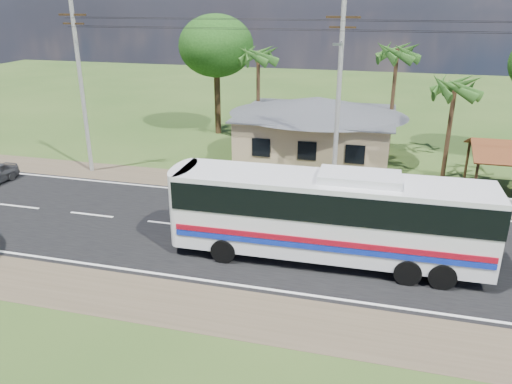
% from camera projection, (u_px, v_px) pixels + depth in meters
% --- Properties ---
extents(ground, '(120.00, 120.00, 0.00)m').
position_uv_depth(ground, '(256.00, 234.00, 24.30)').
color(ground, '#284518').
rests_on(ground, ground).
extents(road, '(120.00, 16.00, 0.03)m').
position_uv_depth(road, '(256.00, 234.00, 24.30)').
color(road, black).
rests_on(road, ground).
extents(house, '(12.40, 10.00, 5.00)m').
position_uv_depth(house, '(317.00, 122.00, 34.82)').
color(house, tan).
rests_on(house, ground).
extents(concrete_barrier, '(7.00, 0.30, 0.90)m').
position_uv_depth(concrete_barrier, '(502.00, 206.00, 26.36)').
color(concrete_barrier, '#9E9E99').
rests_on(concrete_barrier, ground).
extents(utility_poles, '(32.80, 2.22, 11.00)m').
position_uv_depth(utility_poles, '(333.00, 95.00, 27.42)').
color(utility_poles, '#9E9E99').
rests_on(utility_poles, ground).
extents(palm_near, '(2.80, 2.80, 6.70)m').
position_uv_depth(palm_near, '(455.00, 88.00, 29.90)').
color(palm_near, '#47301E').
rests_on(palm_near, ground).
extents(palm_mid, '(2.80, 2.80, 8.20)m').
position_uv_depth(palm_mid, '(397.00, 54.00, 34.25)').
color(palm_mid, '#47301E').
rests_on(palm_mid, ground).
extents(palm_far, '(2.80, 2.80, 7.70)m').
position_uv_depth(palm_far, '(258.00, 56.00, 37.23)').
color(palm_far, '#47301E').
rests_on(palm_far, ground).
extents(tree_behind_house, '(6.00, 6.00, 9.61)m').
position_uv_depth(tree_behind_house, '(216.00, 46.00, 39.82)').
color(tree_behind_house, '#47301E').
rests_on(tree_behind_house, ground).
extents(coach_bus, '(13.28, 3.08, 4.11)m').
position_uv_depth(coach_bus, '(331.00, 211.00, 21.08)').
color(coach_bus, silver).
rests_on(coach_bus, ground).
extents(motorcycle, '(1.86, 0.95, 0.93)m').
position_uv_depth(motorcycle, '(340.00, 187.00, 29.07)').
color(motorcycle, black).
rests_on(motorcycle, ground).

